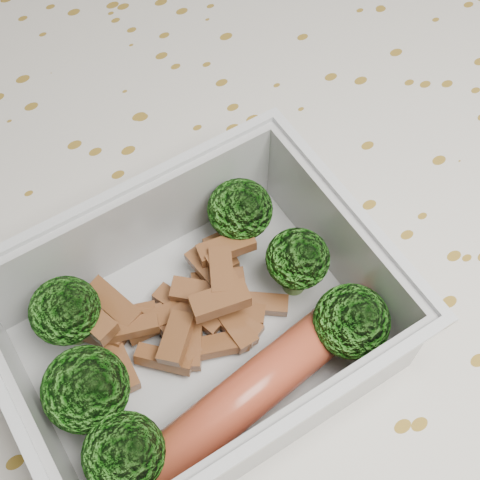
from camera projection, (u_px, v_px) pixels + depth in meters
dining_table at (250, 320)px, 0.46m from camera, size 1.40×0.90×0.75m
tablecloth at (251, 288)px, 0.42m from camera, size 1.46×0.96×0.19m
lunch_container at (199, 332)px, 0.34m from camera, size 0.19×0.15×0.07m
broccoli_florets at (190, 330)px, 0.33m from camera, size 0.17×0.12×0.05m
meat_pile at (182, 311)px, 0.35m from camera, size 0.11×0.07×0.03m
sausage at (249, 394)px, 0.32m from camera, size 0.16×0.04×0.03m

